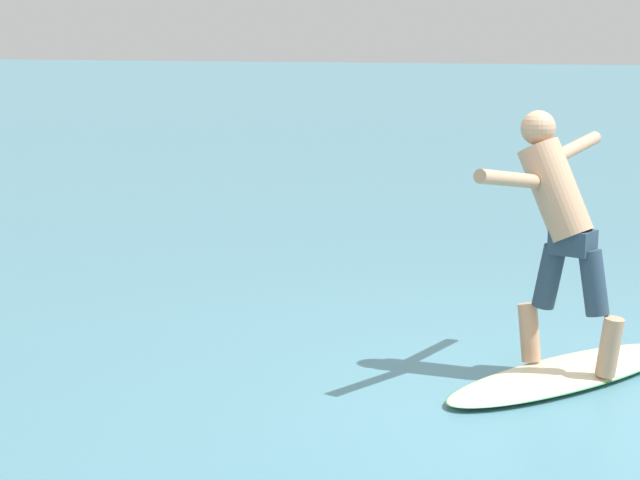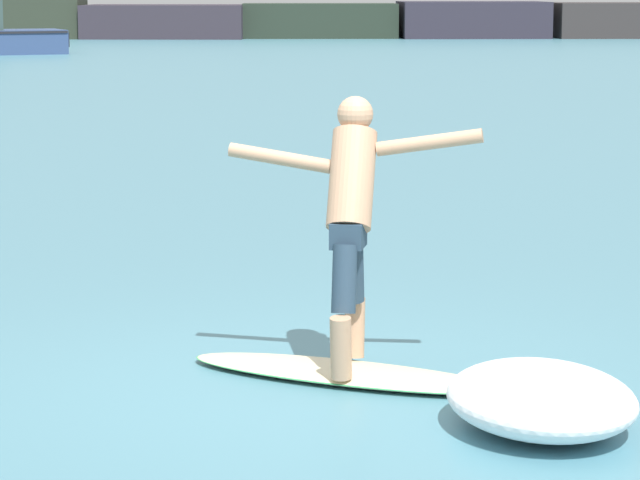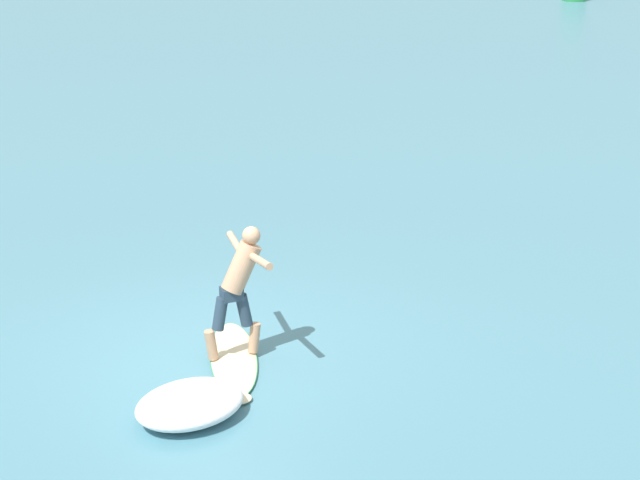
{
  "view_description": "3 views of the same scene",
  "coord_description": "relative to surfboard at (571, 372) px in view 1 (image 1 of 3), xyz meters",
  "views": [
    {
      "loc": [
        -6.56,
        -1.32,
        2.18
      ],
      "look_at": [
        0.19,
        1.89,
        0.79
      ],
      "focal_mm": 60.0,
      "sensor_mm": 36.0,
      "label": 1
    },
    {
      "loc": [
        -0.34,
        -9.07,
        2.43
      ],
      "look_at": [
        0.1,
        0.83,
        0.76
      ],
      "focal_mm": 85.0,
      "sensor_mm": 36.0,
      "label": 2
    },
    {
      "loc": [
        10.92,
        -5.87,
        5.98
      ],
      "look_at": [
        -0.22,
        1.75,
        1.15
      ],
      "focal_mm": 60.0,
      "sensor_mm": 36.0,
      "label": 3
    }
  ],
  "objects": [
    {
      "name": "ground_plane",
      "position": [
        -0.28,
        -0.09,
        -0.03
      ],
      "size": [
        200.0,
        200.0,
        0.0
      ],
      "primitive_type": "plane",
      "color": "teal"
    },
    {
      "name": "surfer",
      "position": [
        -0.01,
        0.13,
        1.03
      ],
      "size": [
        1.59,
        0.84,
        1.68
      ],
      "color": "tan",
      "rests_on": "surfboard"
    },
    {
      "name": "surfboard",
      "position": [
        0.0,
        0.0,
        0.0
      ],
      "size": [
        2.27,
        1.51,
        0.2
      ],
      "color": "beige",
      "rests_on": "ground"
    }
  ]
}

